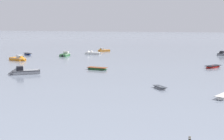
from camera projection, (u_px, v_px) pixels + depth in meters
rowboat_moored_0 at (28, 54)px, 99.09m from camera, size 4.67×4.10×0.74m
rowboat_moored_1 at (160, 88)px, 46.51m from camera, size 2.70×2.77×0.45m
motorboat_moored_1 at (21, 72)px, 60.10m from camera, size 5.63×5.43×2.21m
motorboat_moored_2 at (91, 53)px, 101.19m from camera, size 5.58×2.59×1.85m
rowboat_moored_3 at (97, 69)px, 66.14m from camera, size 4.61×1.86×0.71m
motorboat_moored_3 at (223, 54)px, 96.91m from camera, size 5.54×3.99×2.01m
rowboat_moored_4 at (224, 97)px, 40.52m from camera, size 2.42×3.94×0.59m
motorboat_moored_4 at (102, 51)px, 111.86m from camera, size 4.11×4.68×1.77m
rowboat_moored_5 at (213, 67)px, 69.12m from camera, size 3.62×4.71×0.72m
motorboat_moored_5 at (19, 59)px, 83.07m from camera, size 6.07×3.68×2.18m
motorboat_moored_6 at (66, 55)px, 95.96m from camera, size 2.91×5.63×2.04m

